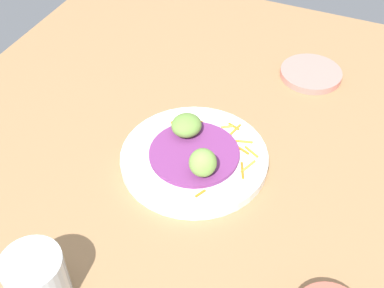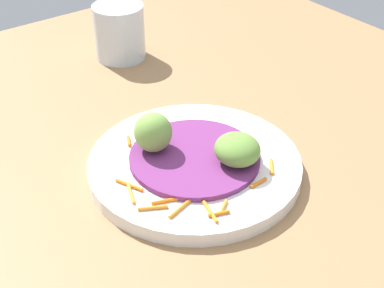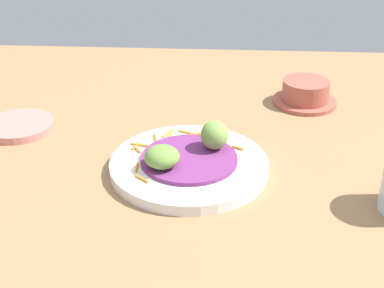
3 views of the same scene
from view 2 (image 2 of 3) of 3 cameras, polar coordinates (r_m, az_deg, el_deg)
table_surface at (r=63.76cm, az=-1.26°, el=-6.14°), size 110.00×110.00×2.00cm
main_plate at (r=66.27cm, az=0.26°, el=-2.19°), size 24.78×24.78×1.74cm
cabbage_bed at (r=65.54cm, az=0.26°, el=-1.35°), size 15.13×15.13×0.68cm
carrot_garnish at (r=60.70cm, az=-0.81°, el=-4.99°), size 18.43×17.09×0.40cm
guac_scoop_left at (r=65.12cm, az=-3.92°, el=1.19°), size 5.64×5.62×4.71cm
guac_scoop_center at (r=63.59cm, az=4.56°, el=-0.54°), size 5.87×5.68×3.32cm
water_glass at (r=91.21cm, az=-7.29°, el=11.10°), size 7.93×7.93×8.56cm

